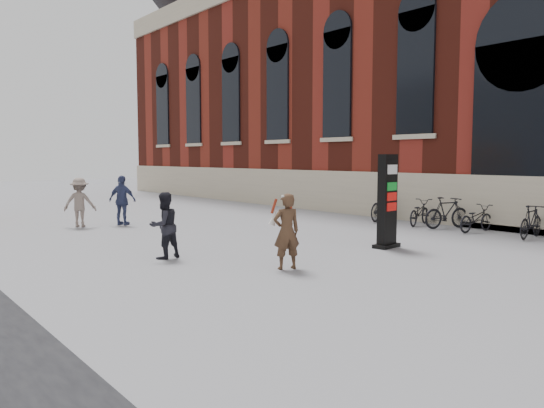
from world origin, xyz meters
TOP-DOWN VIEW (x-y plane):
  - ground at (0.00, 0.00)m, footprint 100.00×100.00m
  - station at (15.48, 6.00)m, footprint 12.15×44.50m
  - info_pylon at (4.02, 0.79)m, footprint 0.83×0.49m
  - woman at (0.19, 0.37)m, footprint 0.74×0.70m
  - pedestrian_a at (-1.29, 3.07)m, footprint 0.84×0.70m
  - pedestrian_b at (-0.87, 10.10)m, footprint 1.25×1.12m
  - pedestrian_c at (0.47, 9.63)m, footprint 0.94×1.08m
  - bike_3 at (8.60, -0.84)m, footprint 1.69×0.64m
  - bike_4 at (8.60, 0.91)m, footprint 1.69×0.67m
  - bike_5 at (8.60, 1.98)m, footprint 1.85×0.99m
  - bike_6 at (8.60, 3.08)m, footprint 1.83×1.06m
  - bike_7 at (8.60, 4.68)m, footprint 1.95×0.91m

SIDE VIEW (x-z plane):
  - ground at x=0.00m, z-range 0.00..0.00m
  - bike_4 at x=8.60m, z-range 0.00..0.87m
  - bike_6 at x=8.60m, z-range 0.00..0.91m
  - bike_3 at x=8.60m, z-range 0.00..0.99m
  - bike_5 at x=8.60m, z-range 0.00..1.07m
  - bike_7 at x=8.60m, z-range 0.00..1.13m
  - pedestrian_a at x=-1.29m, z-range 0.00..1.57m
  - woman at x=0.19m, z-range 0.02..1.64m
  - pedestrian_b at x=-0.87m, z-range 0.00..1.68m
  - pedestrian_c at x=0.47m, z-range 0.00..1.75m
  - info_pylon at x=4.02m, z-range 0.00..2.46m
  - station at x=15.48m, z-range -1.49..17.66m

